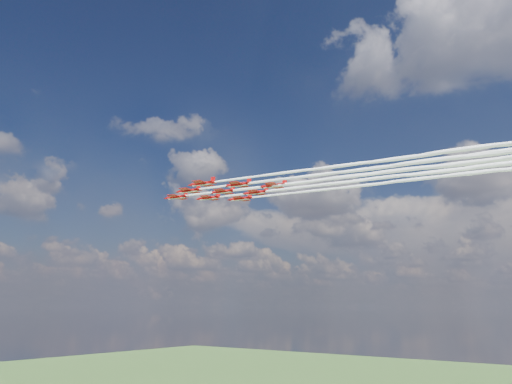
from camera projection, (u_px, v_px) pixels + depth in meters
jet_lead at (372, 174)px, 148.53m from camera, size 146.35×31.15×2.58m
jet_row2_port at (400, 164)px, 138.74m from camera, size 146.35×31.15×2.58m
jet_row2_starb at (409, 175)px, 149.84m from camera, size 146.35×31.15×2.58m
jet_row3_port at (433, 154)px, 128.96m from camera, size 146.35×31.15×2.58m
jet_row3_centre at (440, 166)px, 140.06m from camera, size 146.35×31.15×2.58m
jet_row3_starb at (445, 176)px, 151.16m from camera, size 146.35×31.15×2.58m
jet_row4_port at (475, 155)px, 130.27m from camera, size 146.35×31.15×2.58m
jet_row4_starb at (478, 167)px, 141.37m from camera, size 146.35×31.15×2.58m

